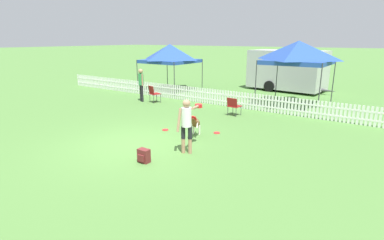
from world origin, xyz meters
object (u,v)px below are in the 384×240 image
object	(u,v)px
frisbee_near_dog	(217,133)
equipment_trailer	(287,70)
folding_chair_center	(234,105)
spectator_standing	(141,82)
frisbee_near_handler	(165,130)
canopy_tent_secondary	(170,53)
canopy_tent_main	(298,52)
frisbee_midfield	(187,125)
leaping_dog	(195,123)
backpack_on_grass	(144,156)
handler_person	(187,120)
folding_chair_blue_left	(153,92)

from	to	relation	value
frisbee_near_dog	equipment_trailer	distance (m)	10.59
folding_chair_center	spectator_standing	size ratio (longest dim) A/B	0.46
frisbee_near_handler	canopy_tent_secondary	xyz separation A→B (m)	(-5.27, 6.87, 2.32)
canopy_tent_secondary	equipment_trailer	world-z (taller)	canopy_tent_secondary
canopy_tent_secondary	folding_chair_center	bearing A→B (deg)	-29.19
canopy_tent_main	equipment_trailer	size ratio (longest dim) A/B	0.58
spectator_standing	frisbee_midfield	bearing A→B (deg)	175.70
frisbee_midfield	leaping_dog	bearing A→B (deg)	-43.32
backpack_on_grass	leaping_dog	bearing A→B (deg)	91.80
leaping_dog	backpack_on_grass	size ratio (longest dim) A/B	2.73
leaping_dog	frisbee_near_dog	size ratio (longest dim) A/B	4.54
handler_person	frisbee_near_dog	world-z (taller)	handler_person
handler_person	frisbee_midfield	distance (m)	3.03
frisbee_near_handler	folding_chair_center	distance (m)	3.53
leaping_dog	frisbee_near_handler	distance (m)	1.42
folding_chair_center	backpack_on_grass	bearing A→B (deg)	98.18
backpack_on_grass	canopy_tent_secondary	size ratio (longest dim) A/B	0.13
frisbee_near_dog	canopy_tent_main	distance (m)	6.55
handler_person	canopy_tent_main	distance (m)	8.24
folding_chair_center	canopy_tent_main	xyz separation A→B (m)	(1.57, 3.38, 2.12)
leaping_dog	backpack_on_grass	bearing A→B (deg)	66.86
backpack_on_grass	spectator_standing	size ratio (longest dim) A/B	0.22
folding_chair_center	spectator_standing	distance (m)	5.44
frisbee_midfield	folding_chair_blue_left	world-z (taller)	folding_chair_blue_left
frisbee_near_dog	folding_chair_blue_left	bearing A→B (deg)	153.59
equipment_trailer	leaping_dog	bearing A→B (deg)	-81.12
folding_chair_blue_left	canopy_tent_main	distance (m)	7.35
frisbee_near_handler	backpack_on_grass	bearing A→B (deg)	-61.41
frisbee_midfield	backpack_on_grass	world-z (taller)	backpack_on_grass
folding_chair_blue_left	frisbee_midfield	bearing A→B (deg)	166.82
leaping_dog	folding_chair_center	distance (m)	3.38
handler_person	canopy_tent_main	world-z (taller)	canopy_tent_main
leaping_dog	folding_chair_blue_left	distance (m)	6.04
handler_person	canopy_tent_secondary	xyz separation A→B (m)	(-7.23, 8.20, 1.34)
backpack_on_grass	frisbee_near_dog	bearing A→B (deg)	84.75
canopy_tent_main	canopy_tent_secondary	xyz separation A→B (m)	(-7.88, 0.15, -0.26)
frisbee_near_handler	folding_chair_blue_left	world-z (taller)	folding_chair_blue_left
frisbee_near_dog	folding_chair_center	distance (m)	2.71
frisbee_midfield	canopy_tent_main	size ratio (longest dim) A/B	0.07
handler_person	canopy_tent_secondary	size ratio (longest dim) A/B	0.53
frisbee_midfield	folding_chair_blue_left	bearing A→B (deg)	147.94
frisbee_near_handler	backpack_on_grass	xyz separation A→B (m)	(1.41, -2.58, 0.17)
backpack_on_grass	folding_chair_center	distance (m)	5.95
folding_chair_blue_left	equipment_trailer	distance (m)	8.99
spectator_standing	equipment_trailer	size ratio (longest dim) A/B	0.32
leaping_dog	canopy_tent_main	bearing A→B (deg)	-125.68
backpack_on_grass	folding_chair_center	world-z (taller)	folding_chair_center
frisbee_near_dog	spectator_standing	distance (m)	6.68
frisbee_near_dog	handler_person	bearing A→B (deg)	-83.58
leaping_dog	backpack_on_grass	distance (m)	2.59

